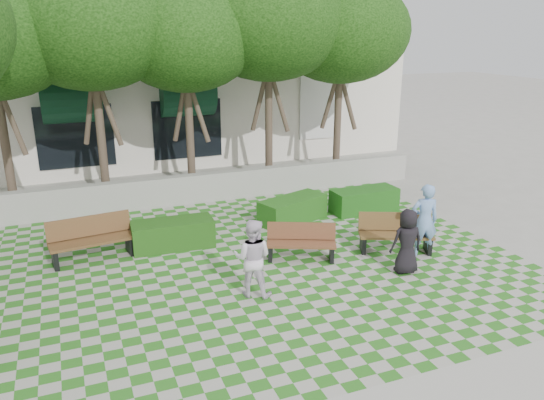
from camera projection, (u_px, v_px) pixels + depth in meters
name	position (u px, v px, depth m)	size (l,w,h in m)	color
ground	(276.00, 285.00, 11.34)	(90.00, 90.00, 0.00)	gray
lawn	(260.00, 266.00, 12.22)	(12.00, 12.00, 0.00)	#2B721E
retaining_wall	(202.00, 188.00, 16.68)	(15.00, 0.36, 0.90)	#9E9B93
bench_east	(395.00, 234.00, 12.95)	(1.86, 1.25, 0.93)	brown
bench_mid	(301.00, 243.00, 12.51)	(1.70, 1.16, 0.85)	brown
bench_west	(92.00, 240.00, 12.48)	(1.99, 0.88, 1.01)	#55361D
hedge_east	(364.00, 200.00, 15.79)	(1.99, 0.80, 0.70)	#184E14
hedge_midright	(293.00, 210.00, 14.97)	(2.00, 0.80, 0.70)	#1C5015
hedge_midleft	(173.00, 234.00, 13.19)	(2.00, 0.80, 0.70)	#1A4612
person_blue	(424.00, 220.00, 12.57)	(0.65, 0.43, 1.79)	#7AA2E0
person_dark	(407.00, 242.00, 11.70)	(0.73, 0.47, 1.49)	black
person_white	(252.00, 258.00, 10.68)	(0.80, 0.62, 1.64)	white
tree_row	(131.00, 30.00, 14.35)	(17.70, 13.40, 7.41)	#47382B
building	(176.00, 93.00, 23.34)	(18.00, 8.92, 5.15)	silver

